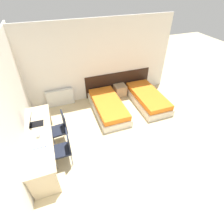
{
  "coord_description": "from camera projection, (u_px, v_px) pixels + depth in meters",
  "views": [
    {
      "loc": [
        -1.33,
        -1.57,
        3.74
      ],
      "look_at": [
        0.0,
        2.14,
        0.55
      ],
      "focal_mm": 28.0,
      "sensor_mm": 36.0,
      "label": 1
    }
  ],
  "objects": [
    {
      "name": "wall_left",
      "position": [
        15.0,
        111.0,
        3.81
      ],
      "size": [
        0.05,
        4.9,
        2.7
      ],
      "color": "white",
      "rests_on": "ground_plane"
    },
    {
      "name": "chair_near_notebook",
      "position": [
        64.0,
        147.0,
        4.13
      ],
      "size": [
        0.43,
        0.43,
        0.93
      ],
      "rotation": [
        0.0,
        0.0,
        -0.01
      ],
      "color": "black",
      "rests_on": "ground_plane"
    },
    {
      "name": "desk",
      "position": [
        40.0,
        139.0,
        4.19
      ],
      "size": [
        0.61,
        2.32,
        0.76
      ],
      "color": "#C6B28E",
      "rests_on": "ground_plane"
    },
    {
      "name": "bed_near_window",
      "position": [
        108.0,
        107.0,
        5.86
      ],
      "size": [
        0.93,
        1.97,
        0.41
      ],
      "color": "beige",
      "rests_on": "ground_plane"
    },
    {
      "name": "bed_near_door",
      "position": [
        147.0,
        98.0,
        6.25
      ],
      "size": [
        0.93,
        1.97,
        0.41
      ],
      "color": "beige",
      "rests_on": "ground_plane"
    },
    {
      "name": "laptop",
      "position": [
        34.0,
        123.0,
        4.3
      ],
      "size": [
        0.35,
        0.24,
        0.33
      ],
      "rotation": [
        0.0,
        0.0,
        -0.05
      ],
      "color": "black",
      "rests_on": "desk"
    },
    {
      "name": "nightstand",
      "position": [
        120.0,
        90.0,
        6.62
      ],
      "size": [
        0.43,
        0.39,
        0.43
      ],
      "color": "tan",
      "rests_on": "ground_plane"
    },
    {
      "name": "wall_back",
      "position": [
        94.0,
        62.0,
        5.87
      ],
      "size": [
        5.62,
        0.05,
        2.7
      ],
      "color": "white",
      "rests_on": "ground_plane"
    },
    {
      "name": "mug",
      "position": [
        38.0,
        135.0,
        4.0
      ],
      "size": [
        0.08,
        0.08,
        0.09
      ],
      "color": "white",
      "rests_on": "desk"
    },
    {
      "name": "radiator",
      "position": [
        60.0,
        98.0,
        6.1
      ],
      "size": [
        0.92,
        0.12,
        0.59
      ],
      "color": "silver",
      "rests_on": "ground_plane"
    },
    {
      "name": "chair_near_laptop",
      "position": [
        60.0,
        127.0,
        4.66
      ],
      "size": [
        0.47,
        0.47,
        0.93
      ],
      "rotation": [
        0.0,
        0.0,
        0.1
      ],
      "color": "black",
      "rests_on": "ground_plane"
    },
    {
      "name": "open_notebook",
      "position": [
        38.0,
        145.0,
        3.82
      ],
      "size": [
        0.32,
        0.2,
        0.02
      ],
      "rotation": [
        0.0,
        0.0,
        -0.01
      ],
      "color": "#1E4793",
      "rests_on": "desk"
    },
    {
      "name": "ground_plane",
      "position": [
        145.0,
        189.0,
        3.85
      ],
      "size": [
        20.0,
        20.0,
        0.0
      ],
      "primitive_type": "plane",
      "color": "beige"
    },
    {
      "name": "headboard_panel",
      "position": [
        118.0,
        83.0,
        6.65
      ],
      "size": [
        2.52,
        0.03,
        0.85
      ],
      "color": "black",
      "rests_on": "ground_plane"
    }
  ]
}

